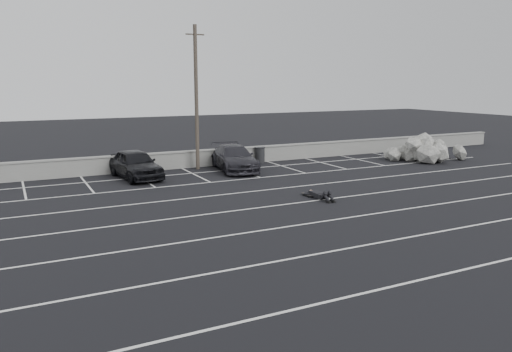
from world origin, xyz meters
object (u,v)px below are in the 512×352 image
skateboard (307,195)px  utility_pole (196,98)px  car_right (234,158)px  trash_bin (260,155)px  car_left (135,164)px  person (317,192)px  riprap_pile (425,153)px

skateboard → utility_pole: bearing=101.4°
car_right → trash_bin: bearing=42.8°
car_left → trash_bin: size_ratio=4.46×
trash_bin → skateboard: 10.00m
utility_pole → trash_bin: utility_pole is taller
person → car_right: bearing=95.1°
car_right → person: (0.47, -8.32, -0.50)m
trash_bin → car_right: bearing=-146.7°
trash_bin → person: bearing=-102.2°
car_left → skateboard: bearing=-59.8°
car_right → riprap_pile: size_ratio=0.94×
utility_pole → skateboard: utility_pole is taller
car_left → skateboard: size_ratio=6.74×
person → skateboard: person is taller
skateboard → person: bearing=-52.7°
riprap_pile → person: size_ratio=2.20×
trash_bin → person: size_ratio=0.42×
trash_bin → skateboard: size_ratio=1.51×
trash_bin → skateboard: trash_bin is taller
car_right → utility_pole: 4.27m
car_left → utility_pole: bearing=9.4°
riprap_pile → person: riprap_pile is taller
car_left → skateboard: car_left is taller
utility_pole → person: bearing=-76.4°
person → skateboard: bearing=130.1°
trash_bin → skateboard: bearing=-104.2°
car_right → riprap_pile: (13.04, -2.53, -0.21)m
car_left → skateboard: 10.17m
utility_pole → person: utility_pole is taller
car_left → car_right: car_left is taller
trash_bin → person: (-2.17, -10.05, -0.29)m
trash_bin → car_left: bearing=-169.4°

